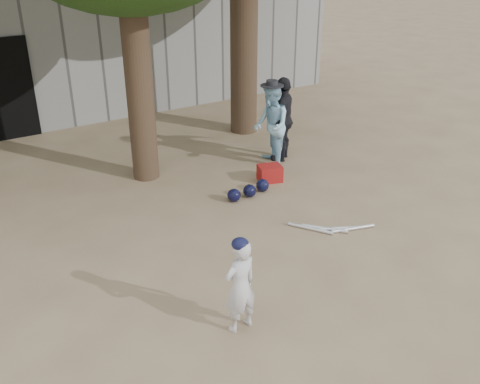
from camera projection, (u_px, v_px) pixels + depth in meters
ground at (244, 302)px, 6.61m from camera, size 70.00×70.00×0.00m
boy_player at (240, 286)px, 5.92m from camera, size 0.44×0.31×1.15m
spectator_blue at (271, 126)px, 10.23m from camera, size 0.88×0.97×1.62m
spectator_dark at (283, 119)px, 10.53m from camera, size 1.02×0.93×1.67m
red_bag at (270, 173)px, 9.83m from camera, size 0.50×0.43×0.30m
back_building at (21, 48)px, 13.75m from camera, size 16.00×5.24×3.00m
helmet_row at (249, 190)px, 9.25m from camera, size 0.87×0.29×0.23m
bat_pile at (332, 228)px, 8.21m from camera, size 1.10×0.81×0.06m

